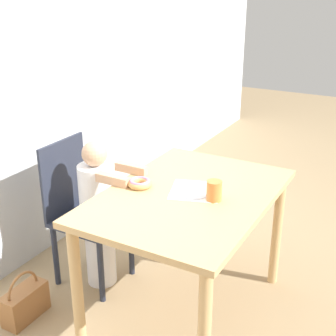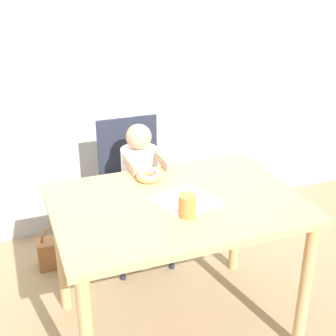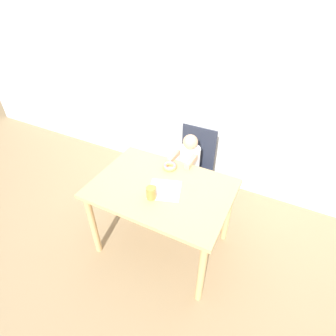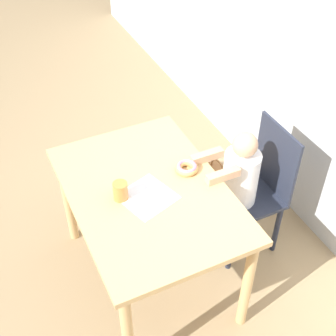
{
  "view_description": "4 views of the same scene",
  "coord_description": "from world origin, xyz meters",
  "px_view_note": "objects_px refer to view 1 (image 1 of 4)",
  "views": [
    {
      "loc": [
        -2.02,
        -1.0,
        1.83
      ],
      "look_at": [
        -0.0,
        0.12,
        0.89
      ],
      "focal_mm": 50.0,
      "sensor_mm": 36.0,
      "label": 1
    },
    {
      "loc": [
        -0.73,
        -1.84,
        1.84
      ],
      "look_at": [
        -0.0,
        0.12,
        0.89
      ],
      "focal_mm": 50.0,
      "sensor_mm": 36.0,
      "label": 2
    },
    {
      "loc": [
        0.81,
        -1.47,
        2.25
      ],
      "look_at": [
        -0.0,
        0.12,
        0.89
      ],
      "focal_mm": 28.0,
      "sensor_mm": 36.0,
      "label": 3
    },
    {
      "loc": [
        1.71,
        -0.69,
        2.56
      ],
      "look_at": [
        -0.0,
        0.12,
        0.89
      ],
      "focal_mm": 50.0,
      "sensor_mm": 36.0,
      "label": 4
    }
  ],
  "objects_px": {
    "handbag": "(25,302)",
    "donut": "(140,183)",
    "chair": "(83,212)",
    "child_figure": "(99,214)",
    "cup": "(214,191)"
  },
  "relations": [
    {
      "from": "chair",
      "to": "cup",
      "type": "relative_size",
      "value": 8.71
    },
    {
      "from": "child_figure",
      "to": "handbag",
      "type": "height_order",
      "value": "child_figure"
    },
    {
      "from": "child_figure",
      "to": "donut",
      "type": "height_order",
      "value": "child_figure"
    },
    {
      "from": "handbag",
      "to": "donut",
      "type": "bearing_deg",
      "value": -49.11
    },
    {
      "from": "chair",
      "to": "handbag",
      "type": "xyz_separation_m",
      "value": [
        -0.5,
        0.05,
        -0.36
      ]
    },
    {
      "from": "donut",
      "to": "child_figure",
      "type": "bearing_deg",
      "value": 80.78
    },
    {
      "from": "child_figure",
      "to": "handbag",
      "type": "bearing_deg",
      "value": 160.58
    },
    {
      "from": "donut",
      "to": "cup",
      "type": "height_order",
      "value": "cup"
    },
    {
      "from": "chair",
      "to": "child_figure",
      "type": "xyz_separation_m",
      "value": [
        -0.0,
        -0.13,
        0.02
      ]
    },
    {
      "from": "chair",
      "to": "donut",
      "type": "height_order",
      "value": "chair"
    },
    {
      "from": "chair",
      "to": "child_figure",
      "type": "bearing_deg",
      "value": -90.0
    },
    {
      "from": "donut",
      "to": "handbag",
      "type": "height_order",
      "value": "donut"
    },
    {
      "from": "chair",
      "to": "cup",
      "type": "bearing_deg",
      "value": -90.64
    },
    {
      "from": "donut",
      "to": "handbag",
      "type": "xyz_separation_m",
      "value": [
        -0.45,
        0.52,
        -0.69
      ]
    },
    {
      "from": "chair",
      "to": "handbag",
      "type": "distance_m",
      "value": 0.62
    }
  ]
}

